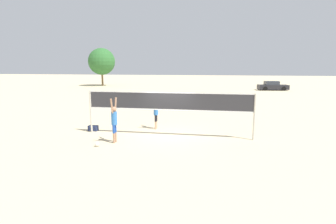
# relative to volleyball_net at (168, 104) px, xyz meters

# --- Properties ---
(ground_plane) EXTENTS (200.00, 200.00, 0.00)m
(ground_plane) POSITION_rel_volleyball_net_xyz_m (0.00, 0.00, -1.75)
(ground_plane) COLOR beige
(volleyball_net) EXTENTS (8.92, 0.10, 2.36)m
(volleyball_net) POSITION_rel_volleyball_net_xyz_m (0.00, 0.00, 0.00)
(volleyball_net) COLOR beige
(volleyball_net) RESTS_ON ground_plane
(player_spiker) EXTENTS (0.28, 0.71, 2.20)m
(player_spiker) POSITION_rel_volleyball_net_xyz_m (-2.34, -1.71, -0.58)
(player_spiker) COLOR tan
(player_spiker) RESTS_ON ground_plane
(player_blocker) EXTENTS (0.28, 0.70, 2.08)m
(player_blocker) POSITION_rel_volleyball_net_xyz_m (-0.99, 1.44, -0.65)
(player_blocker) COLOR tan
(player_blocker) RESTS_ON ground_plane
(volleyball) EXTENTS (0.21, 0.21, 0.21)m
(volleyball) POSITION_rel_volleyball_net_xyz_m (-2.91, -2.49, -1.64)
(volleyball) COLOR silver
(volleyball) RESTS_ON ground_plane
(gear_bag) EXTENTS (0.53, 0.33, 0.30)m
(gear_bag) POSITION_rel_volleyball_net_xyz_m (-4.48, 0.32, -1.60)
(gear_bag) COLOR navy
(gear_bag) RESTS_ON ground_plane
(parked_car_near) EXTENTS (4.68, 2.26, 1.43)m
(parked_car_near) POSITION_rel_volleyball_net_xyz_m (11.23, 30.08, -1.11)
(parked_car_near) COLOR #232328
(parked_car_near) RESTS_ON ground_plane
(tree_left_cluster) EXTENTS (5.06, 5.06, 7.15)m
(tree_left_cluster) POSITION_rel_volleyball_net_xyz_m (-19.16, 34.30, 2.87)
(tree_left_cluster) COLOR brown
(tree_left_cluster) RESTS_ON ground_plane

